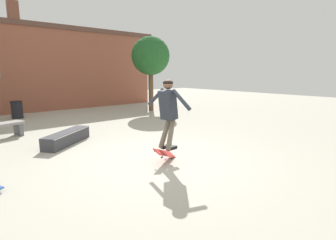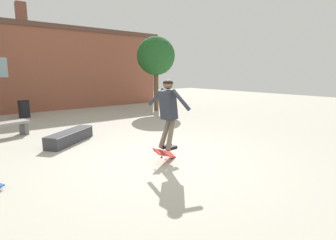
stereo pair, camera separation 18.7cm
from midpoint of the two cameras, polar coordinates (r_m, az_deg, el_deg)
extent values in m
plane|color=#B2AD9E|center=(6.07, -2.70, -8.74)|extent=(40.00, 40.00, 0.00)
cube|color=#93513D|center=(14.89, -27.30, 9.60)|extent=(13.53, 0.40, 4.16)
cube|color=brown|center=(15.06, -28.03, 17.96)|extent=(14.21, 0.52, 0.24)
cube|color=brown|center=(15.00, -31.04, 19.81)|extent=(0.44, 0.44, 0.82)
cylinder|color=brown|center=(13.76, -4.12, 6.39)|extent=(0.25, 0.25, 2.08)
sphere|color=#235B28|center=(13.75, -4.22, 13.76)|extent=(1.95, 1.95, 1.95)
cube|color=slate|center=(9.66, -30.26, -1.75)|extent=(0.23, 0.41, 0.39)
cube|color=#38383D|center=(7.93, -21.77, -3.59)|extent=(1.64, 1.40, 0.35)
cube|color=#B7B7BC|center=(7.78, -20.55, -2.54)|extent=(1.40, 1.09, 0.02)
cylinder|color=black|center=(13.18, -30.38, 1.95)|extent=(0.45, 0.45, 0.76)
torus|color=black|center=(13.14, -30.52, 3.51)|extent=(0.49, 0.49, 0.04)
cube|color=#282D38|center=(5.65, -0.95, 3.31)|extent=(0.32, 0.36, 0.65)
sphere|color=brown|center=(5.61, -0.96, 7.73)|extent=(0.22, 0.22, 0.21)
ellipsoid|color=black|center=(5.61, -0.96, 8.11)|extent=(0.23, 0.23, 0.12)
cylinder|color=#6B6051|center=(5.82, -1.50, -2.68)|extent=(0.34, 0.17, 0.73)
cube|color=black|center=(5.92, -1.27, -5.77)|extent=(0.27, 0.12, 0.07)
cylinder|color=#6B6051|center=(5.70, -0.34, -2.96)|extent=(0.33, 0.20, 0.73)
cube|color=black|center=(5.80, -0.13, -6.11)|extent=(0.27, 0.12, 0.07)
cylinder|color=#282D38|center=(5.93, -3.57, 4.99)|extent=(0.11, 0.51, 0.42)
cylinder|color=#282D38|center=(5.35, 1.95, 4.43)|extent=(0.11, 0.51, 0.42)
cube|color=red|center=(5.92, -1.61, -7.23)|extent=(0.77, 0.49, 0.40)
cylinder|color=black|center=(6.21, -1.49, -7.06)|extent=(0.07, 0.05, 0.07)
cylinder|color=black|center=(6.12, -0.05, -8.39)|extent=(0.07, 0.05, 0.07)
cylinder|color=black|center=(5.75, -3.80, -6.67)|extent=(0.07, 0.05, 0.07)
cylinder|color=black|center=(5.66, -2.29, -8.11)|extent=(0.07, 0.05, 0.07)
cylinder|color=green|center=(5.52, -33.61, -12.22)|extent=(0.03, 0.06, 0.05)
camera|label=1|loc=(0.09, -90.94, -0.17)|focal=28.00mm
camera|label=2|loc=(0.09, 89.06, 0.17)|focal=28.00mm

